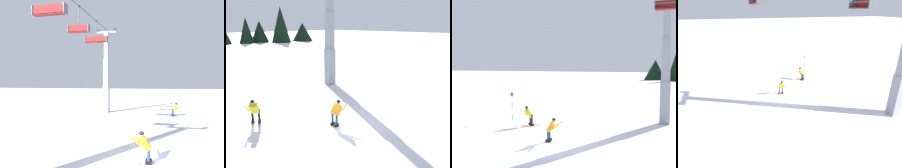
{
  "view_description": "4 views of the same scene",
  "coord_description": "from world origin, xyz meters",
  "views": [
    {
      "loc": [
        -9.41,
        -0.63,
        3.46
      ],
      "look_at": [
        -0.37,
        1.64,
        3.43
      ],
      "focal_mm": 35.86,
      "sensor_mm": 36.0,
      "label": 1
    },
    {
      "loc": [
        9.04,
        -8.51,
        5.3
      ],
      "look_at": [
        -0.42,
        1.11,
        2.01
      ],
      "focal_mm": 40.23,
      "sensor_mm": 36.0,
      "label": 2
    },
    {
      "loc": [
        14.38,
        5.86,
        4.4
      ],
      "look_at": [
        0.9,
        1.3,
        3.35
      ],
      "focal_mm": 43.89,
      "sensor_mm": 36.0,
      "label": 3
    },
    {
      "loc": [
        4.78,
        15.49,
        7.55
      ],
      "look_at": [
        0.47,
        3.35,
        2.25
      ],
      "focal_mm": 29.92,
      "sensor_mm": 36.0,
      "label": 4
    }
  ],
  "objects": [
    {
      "name": "ground_plane",
      "position": [
        0.0,
        0.0,
        0.0
      ],
      "size": [
        260.0,
        260.0,
        0.0
      ],
      "primitive_type": "plane",
      "color": "white"
    },
    {
      "name": "tree_line_ridge",
      "position": [
        -57.26,
        20.73,
        3.87
      ],
      "size": [
        18.48,
        39.07,
        9.9
      ],
      "color": "black",
      "rests_on": "ground_plane"
    },
    {
      "name": "lift_tower_near",
      "position": [
        -6.71,
        6.49,
        4.2
      ],
      "size": [
        0.72,
        2.96,
        9.98
      ],
      "color": "gray",
      "rests_on": "ground_plane"
    },
    {
      "name": "skier_distant_uphill",
      "position": [
        -2.98,
        -2.65,
        0.81
      ],
      "size": [
        1.54,
        1.59,
        1.55
      ],
      "color": "red",
      "rests_on": "ground_plane"
    },
    {
      "name": "skier_carving_main",
      "position": [
        0.24,
        0.33,
        0.79
      ],
      "size": [
        0.72,
        1.82,
        1.51
      ],
      "color": "white",
      "rests_on": "ground_plane"
    }
  ]
}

